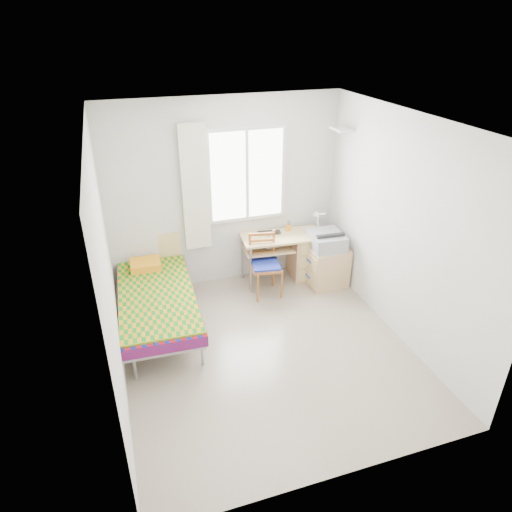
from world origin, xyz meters
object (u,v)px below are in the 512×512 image
(chair, at_px, (265,260))
(cabinet, at_px, (326,266))
(bed, at_px, (156,296))
(printer, at_px, (326,240))
(desk, at_px, (300,253))

(chair, distance_m, cabinet, 0.92)
(bed, xyz_separation_m, chair, (1.52, 0.29, 0.09))
(cabinet, xyz_separation_m, printer, (-0.01, 0.03, 0.40))
(desk, height_order, chair, chair)
(cabinet, relative_size, printer, 1.08)
(cabinet, height_order, printer, printer)
(chair, height_order, printer, chair)
(desk, distance_m, chair, 0.69)
(desk, bearing_deg, cabinet, -46.16)
(chair, xyz_separation_m, printer, (0.88, -0.04, 0.19))
(bed, relative_size, printer, 3.70)
(desk, distance_m, printer, 0.49)
(bed, relative_size, desk, 1.70)
(bed, relative_size, cabinet, 3.42)
(chair, bearing_deg, cabinet, 4.83)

